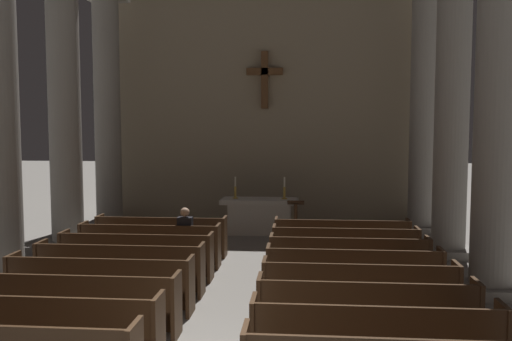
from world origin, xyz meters
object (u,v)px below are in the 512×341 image
at_px(column_right_third, 452,112).
at_px(lectern, 296,223).
at_px(pew_left_row_8, 161,236).
at_px(pew_right_row_7, 345,249).
at_px(candlestick_right, 284,192).
at_px(lone_worshipper, 186,235).
at_px(pew_right_row_4, 359,290).
at_px(pew_right_row_6, 349,260).
at_px(column_right_second, 497,108).
at_px(pew_left_row_7, 150,245).
at_px(pew_left_row_6, 136,256).
at_px(pew_left_row_3, 75,303).
at_px(pew_left_row_5, 120,268).
at_px(pew_right_row_8, 342,239).
at_px(pew_left_row_2, 44,328).
at_px(altar, 260,215).
at_px(pew_left_row_4, 100,284).
at_px(column_right_fourth, 424,114).
at_px(pew_right_row_2, 376,339).
at_px(pew_right_row_3, 366,311).
at_px(candlestick_left, 235,192).
at_px(column_left_fourth, 107,115).
at_px(column_left_third, 65,113).

xyz_separation_m(column_right_third, lectern, (-3.62, 1.06, -2.85)).
distance_m(pew_left_row_8, pew_right_row_7, 4.35).
distance_m(candlestick_right, lone_worshipper, 4.31).
bearing_deg(pew_right_row_4, candlestick_right, 101.84).
bearing_deg(pew_right_row_7, pew_left_row_8, 166.90).
xyz_separation_m(pew_right_row_6, column_right_second, (2.54, -0.44, 2.93)).
xyz_separation_m(pew_left_row_7, pew_left_row_8, (0.00, 0.99, 0.00)).
distance_m(pew_left_row_6, lectern, 4.78).
xyz_separation_m(pew_left_row_7, column_right_third, (6.78, 1.55, 2.93)).
xyz_separation_m(pew_left_row_3, column_right_third, (6.78, 5.49, 2.93)).
bearing_deg(pew_left_row_5, pew_left_row_6, 90.00).
bearing_deg(pew_left_row_8, candlestick_right, 45.02).
bearing_deg(pew_right_row_7, pew_right_row_8, 90.00).
relative_size(pew_left_row_2, altar, 1.40).
height_order(pew_left_row_4, pew_right_row_7, same).
distance_m(pew_right_row_7, column_right_fourth, 5.95).
height_order(pew_left_row_4, pew_right_row_2, same).
bearing_deg(column_right_third, pew_right_row_6, -135.10).
relative_size(pew_left_row_3, pew_left_row_4, 1.00).
bearing_deg(pew_right_row_3, pew_left_row_5, 155.04).
bearing_deg(altar, pew_left_row_7, -119.10).
distance_m(pew_right_row_8, candlestick_left, 4.05).
relative_size(pew_left_row_4, candlestick_left, 4.95).
bearing_deg(column_left_fourth, pew_left_row_6, -65.21).
bearing_deg(pew_left_row_4, column_left_third, 119.43).
distance_m(pew_left_row_3, pew_left_row_8, 4.93).
relative_size(pew_left_row_2, pew_right_row_4, 1.00).
bearing_deg(pew_right_row_3, pew_left_row_6, 145.07).
xyz_separation_m(column_left_third, column_right_fourth, (9.32, 2.97, 0.00)).
bearing_deg(candlestick_left, column_right_fourth, 7.55).
bearing_deg(pew_right_row_8, pew_left_row_4, -137.05).
distance_m(column_left_third, candlestick_left, 5.06).
relative_size(pew_left_row_6, pew_right_row_6, 1.00).
height_order(pew_left_row_3, pew_left_row_4, same).
distance_m(pew_left_row_2, pew_right_row_2, 4.24).
height_order(pew_right_row_4, altar, altar).
distance_m(column_right_second, candlestick_right, 6.92).
height_order(pew_right_row_3, lectern, lectern).
bearing_deg(pew_left_row_2, pew_left_row_7, 90.00).
relative_size(pew_right_row_4, pew_right_row_7, 1.00).
height_order(column_left_third, column_left_fourth, same).
height_order(pew_left_row_2, altar, altar).
xyz_separation_m(pew_left_row_3, pew_left_row_7, (0.00, 3.94, 0.00)).
bearing_deg(column_left_fourth, column_right_third, -17.67).
height_order(pew_left_row_3, lone_worshipper, lone_worshipper).
height_order(column_left_third, altar, column_left_third).
xyz_separation_m(pew_left_row_3, pew_right_row_6, (4.24, 2.96, 0.00)).
bearing_deg(pew_left_row_5, pew_right_row_3, -24.96).
relative_size(column_left_third, candlestick_right, 11.20).
height_order(pew_left_row_3, pew_left_row_7, same).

